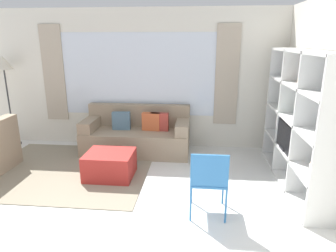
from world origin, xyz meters
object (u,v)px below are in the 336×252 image
at_px(couch_main, 137,135).
at_px(floor_lamp, 4,68).
at_px(shelving_unit, 300,120).
at_px(folding_chair, 209,178).
at_px(ottoman, 110,165).

height_order(couch_main, floor_lamp, floor_lamp).
distance_m(shelving_unit, floor_lamp, 5.45).
xyz_separation_m(floor_lamp, folding_chair, (3.95, -2.26, -1.07)).
height_order(couch_main, folding_chair, couch_main).
xyz_separation_m(couch_main, folding_chair, (1.30, -2.11, 0.19)).
distance_m(ottoman, folding_chair, 1.82).
xyz_separation_m(couch_main, floor_lamp, (-2.65, 0.15, 1.25)).
bearing_deg(shelving_unit, folding_chair, -141.46).
bearing_deg(shelving_unit, couch_main, 158.37).
bearing_deg(floor_lamp, shelving_unit, -12.79).
distance_m(shelving_unit, ottoman, 2.95).
bearing_deg(folding_chair, shelving_unit, -141.46).
relative_size(couch_main, folding_chair, 2.33).
height_order(shelving_unit, floor_lamp, shelving_unit).
height_order(shelving_unit, ottoman, shelving_unit).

